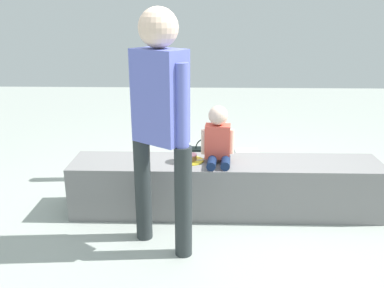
% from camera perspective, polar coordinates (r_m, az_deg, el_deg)
% --- Properties ---
extents(ground_plane, '(12.00, 12.00, 0.00)m').
position_cam_1_polar(ground_plane, '(3.73, 4.54, -9.12)').
color(ground_plane, '#9EA69E').
extents(concrete_ledge, '(2.65, 0.48, 0.46)m').
position_cam_1_polar(concrete_ledge, '(3.63, 4.63, -5.87)').
color(concrete_ledge, gray).
rests_on(concrete_ledge, ground_plane).
extents(child_seated, '(0.28, 0.32, 0.48)m').
position_cam_1_polar(child_seated, '(3.45, 3.60, 0.81)').
color(child_seated, '#13244A').
rests_on(child_seated, concrete_ledge).
extents(adult_standing, '(0.44, 0.38, 1.72)m').
position_cam_1_polar(adult_standing, '(2.82, -4.40, 4.45)').
color(adult_standing, '#282F30').
rests_on(adult_standing, ground_plane).
extents(cake_plate, '(0.22, 0.22, 0.07)m').
position_cam_1_polar(cake_plate, '(3.53, -0.17, -2.08)').
color(cake_plate, yellow).
rests_on(cake_plate, concrete_ledge).
extents(gift_bag, '(0.23, 0.12, 0.33)m').
position_cam_1_polar(gift_bag, '(4.31, 15.03, -3.69)').
color(gift_bag, '#4C99E0').
rests_on(gift_bag, ground_plane).
extents(railing_post, '(0.36, 0.36, 1.33)m').
position_cam_1_polar(railing_post, '(4.24, -7.09, 1.81)').
color(railing_post, black).
rests_on(railing_post, ground_plane).
extents(water_bottle_near_gift, '(0.07, 0.07, 0.20)m').
position_cam_1_polar(water_bottle_near_gift, '(4.30, -2.18, -3.89)').
color(water_bottle_near_gift, silver).
rests_on(water_bottle_near_gift, ground_plane).
extents(water_bottle_far_side, '(0.06, 0.06, 0.22)m').
position_cam_1_polar(water_bottle_far_side, '(4.92, -7.27, -1.03)').
color(water_bottle_far_side, silver).
rests_on(water_bottle_far_side, ground_plane).
extents(party_cup_red, '(0.09, 0.09, 0.11)m').
position_cam_1_polar(party_cup_red, '(4.66, -9.46, -2.83)').
color(party_cup_red, red).
rests_on(party_cup_red, ground_plane).
extents(cake_box_white, '(0.29, 0.28, 0.12)m').
position_cam_1_polar(cake_box_white, '(4.87, 7.64, -1.72)').
color(cake_box_white, white).
rests_on(cake_box_white, ground_plane).
extents(handbag_black_leather, '(0.32, 0.14, 0.32)m').
position_cam_1_polar(handbag_black_leather, '(4.70, 1.90, -1.69)').
color(handbag_black_leather, black).
rests_on(handbag_black_leather, ground_plane).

